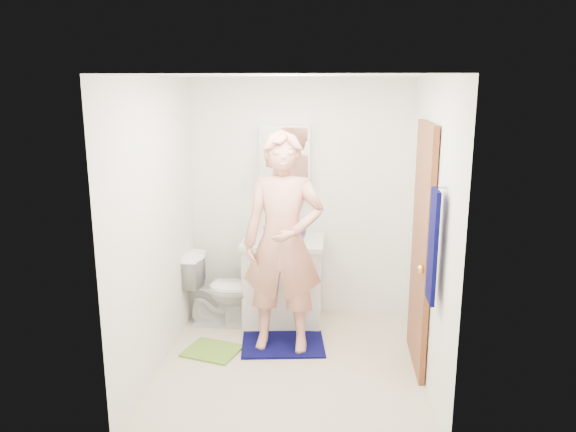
% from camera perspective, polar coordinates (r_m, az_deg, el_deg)
% --- Properties ---
extents(floor, '(2.20, 2.40, 0.02)m').
position_cam_1_polar(floor, '(4.96, 0.28, -14.99)').
color(floor, beige).
rests_on(floor, ground).
extents(ceiling, '(2.20, 2.40, 0.02)m').
position_cam_1_polar(ceiling, '(4.37, 0.31, 14.18)').
color(ceiling, white).
rests_on(ceiling, ground).
extents(wall_back, '(2.20, 0.02, 2.40)m').
position_cam_1_polar(wall_back, '(5.69, 1.28, 1.74)').
color(wall_back, white).
rests_on(wall_back, ground).
extents(wall_front, '(2.20, 0.02, 2.40)m').
position_cam_1_polar(wall_front, '(3.37, -1.39, -6.60)').
color(wall_front, white).
rests_on(wall_front, ground).
extents(wall_left, '(0.02, 2.40, 2.40)m').
position_cam_1_polar(wall_left, '(4.73, -13.22, -1.03)').
color(wall_left, white).
rests_on(wall_left, ground).
extents(wall_right, '(0.02, 2.40, 2.40)m').
position_cam_1_polar(wall_right, '(4.57, 14.32, -1.62)').
color(wall_right, white).
rests_on(wall_right, ground).
extents(vanity_cabinet, '(0.75, 0.55, 0.80)m').
position_cam_1_polar(vanity_cabinet, '(5.64, -0.49, -6.83)').
color(vanity_cabinet, white).
rests_on(vanity_cabinet, floor).
extents(countertop, '(0.79, 0.59, 0.05)m').
position_cam_1_polar(countertop, '(5.51, -0.50, -2.68)').
color(countertop, white).
rests_on(countertop, vanity_cabinet).
extents(sink_basin, '(0.40, 0.40, 0.03)m').
position_cam_1_polar(sink_basin, '(5.50, -0.50, -2.53)').
color(sink_basin, white).
rests_on(sink_basin, countertop).
extents(faucet, '(0.03, 0.03, 0.12)m').
position_cam_1_polar(faucet, '(5.66, -0.33, -1.35)').
color(faucet, silver).
rests_on(faucet, countertop).
extents(medicine_cabinet, '(0.50, 0.12, 0.70)m').
position_cam_1_polar(medicine_cabinet, '(5.57, -0.29, 5.66)').
color(medicine_cabinet, white).
rests_on(medicine_cabinet, wall_back).
extents(mirror_panel, '(0.46, 0.01, 0.66)m').
position_cam_1_polar(mirror_panel, '(5.51, -0.35, 5.57)').
color(mirror_panel, white).
rests_on(mirror_panel, wall_back).
extents(door, '(0.05, 0.80, 2.05)m').
position_cam_1_polar(door, '(4.75, 13.38, -3.19)').
color(door, brown).
rests_on(door, ground).
extents(door_knob, '(0.07, 0.07, 0.07)m').
position_cam_1_polar(door_knob, '(4.46, 13.40, -5.27)').
color(door_knob, gold).
rests_on(door_knob, door).
extents(towel, '(0.03, 0.24, 0.80)m').
position_cam_1_polar(towel, '(4.00, 14.51, -3.02)').
color(towel, '#060740').
rests_on(towel, wall_right).
extents(towel_hook, '(0.06, 0.02, 0.02)m').
position_cam_1_polar(towel_hook, '(3.91, 15.45, 2.89)').
color(towel_hook, silver).
rests_on(towel_hook, wall_right).
extents(toilet, '(0.72, 0.42, 0.72)m').
position_cam_1_polar(toilet, '(5.62, -6.78, -7.42)').
color(toilet, white).
rests_on(toilet, floor).
extents(bath_mat, '(0.80, 0.62, 0.02)m').
position_cam_1_polar(bath_mat, '(5.28, -0.51, -12.91)').
color(bath_mat, '#060740').
rests_on(bath_mat, floor).
extents(green_rug, '(0.56, 0.51, 0.02)m').
position_cam_1_polar(green_rug, '(5.21, -7.71, -13.41)').
color(green_rug, olive).
rests_on(green_rug, floor).
extents(soap_dispenser, '(0.11, 0.11, 0.20)m').
position_cam_1_polar(soap_dispenser, '(5.46, -2.04, -1.49)').
color(soap_dispenser, '#BF5964').
rests_on(soap_dispenser, countertop).
extents(toothbrush_cup, '(0.16, 0.16, 0.11)m').
position_cam_1_polar(toothbrush_cup, '(5.58, 1.17, -1.64)').
color(toothbrush_cup, '#4F387C').
rests_on(toothbrush_cup, countertop).
extents(man, '(0.73, 0.50, 1.94)m').
position_cam_1_polar(man, '(4.88, -0.50, -2.77)').
color(man, tan).
rests_on(man, bath_mat).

